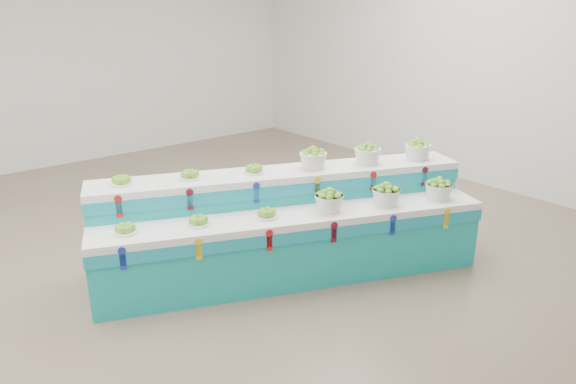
% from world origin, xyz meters
% --- Properties ---
extents(ground, '(10.00, 10.00, 0.00)m').
position_xyz_m(ground, '(0.00, 0.00, 0.00)').
color(ground, '#755E4A').
rests_on(ground, ground).
extents(back_wall, '(10.00, 0.00, 10.00)m').
position_xyz_m(back_wall, '(0.00, 5.00, 2.00)').
color(back_wall, silver).
rests_on(back_wall, ground).
extents(display_stand, '(3.99, 2.44, 1.02)m').
position_xyz_m(display_stand, '(0.84, -0.59, 0.51)').
color(display_stand, '#18A9A8').
rests_on(display_stand, ground).
extents(plate_lower_left, '(0.28, 0.28, 0.10)m').
position_xyz_m(plate_lower_left, '(-0.72, -0.19, 0.77)').
color(plate_lower_left, white).
rests_on(plate_lower_left, display_stand).
extents(plate_lower_mid, '(0.28, 0.28, 0.10)m').
position_xyz_m(plate_lower_mid, '(-0.12, -0.45, 0.77)').
color(plate_lower_mid, white).
rests_on(plate_lower_mid, display_stand).
extents(plate_lower_right, '(0.28, 0.28, 0.10)m').
position_xyz_m(plate_lower_right, '(0.48, -0.70, 0.77)').
color(plate_lower_right, white).
rests_on(plate_lower_right, display_stand).
extents(basket_lower_left, '(0.37, 0.37, 0.22)m').
position_xyz_m(basket_lower_left, '(1.06, -0.94, 0.83)').
color(basket_lower_left, silver).
rests_on(basket_lower_left, display_stand).
extents(basket_lower_mid, '(0.37, 0.37, 0.22)m').
position_xyz_m(basket_lower_mid, '(1.63, -1.18, 0.83)').
color(basket_lower_mid, silver).
rests_on(basket_lower_mid, display_stand).
extents(basket_lower_right, '(0.37, 0.37, 0.22)m').
position_xyz_m(basket_lower_right, '(2.19, -1.42, 0.83)').
color(basket_lower_right, silver).
rests_on(basket_lower_right, display_stand).
extents(plate_upper_left, '(0.28, 0.28, 0.10)m').
position_xyz_m(plate_upper_left, '(-0.53, 0.25, 1.07)').
color(plate_upper_left, white).
rests_on(plate_upper_left, display_stand).
extents(plate_upper_mid, '(0.28, 0.28, 0.10)m').
position_xyz_m(plate_upper_mid, '(0.07, -0.00, 1.07)').
color(plate_upper_mid, white).
rests_on(plate_upper_mid, display_stand).
extents(plate_upper_right, '(0.28, 0.28, 0.10)m').
position_xyz_m(plate_upper_right, '(0.67, -0.25, 1.07)').
color(plate_upper_right, white).
rests_on(plate_upper_right, display_stand).
extents(basket_upper_left, '(0.37, 0.37, 0.22)m').
position_xyz_m(basket_upper_left, '(1.25, -0.50, 1.13)').
color(basket_upper_left, silver).
rests_on(basket_upper_left, display_stand).
extents(basket_upper_mid, '(0.37, 0.37, 0.22)m').
position_xyz_m(basket_upper_mid, '(1.82, -0.74, 1.13)').
color(basket_upper_mid, silver).
rests_on(basket_upper_mid, display_stand).
extents(basket_upper_right, '(0.37, 0.37, 0.22)m').
position_xyz_m(basket_upper_right, '(2.38, -0.97, 1.13)').
color(basket_upper_right, silver).
rests_on(basket_upper_right, display_stand).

